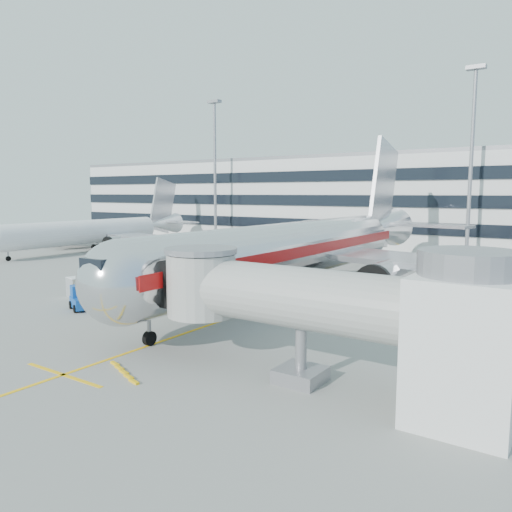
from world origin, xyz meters
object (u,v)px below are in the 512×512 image
Objects in this scene: baggage_tug at (81,299)px; cargo_container_right at (137,277)px; cargo_container_left at (78,287)px; cargo_container_front at (113,288)px; ramp_worker at (136,298)px; main_jet at (306,247)px; belt_loader at (152,297)px.

baggage_tug is 1.51× the size of cargo_container_right.
cargo_container_right is at bearing 85.11° from cargo_container_left.
baggage_tug is at bearing -66.87° from cargo_container_front.
cargo_container_left is 6.43m from cargo_container_right.
ramp_worker is at bearing 39.62° from baggage_tug.
ramp_worker is (7.84, -0.29, -0.05)m from cargo_container_left.
main_jet is 14.66m from belt_loader.
belt_loader is 5.65m from cargo_container_front.
baggage_tug reaches higher than cargo_container_left.
cargo_container_right is at bearing 112.83° from baggage_tug.
cargo_container_right is 1.05× the size of cargo_container_front.
baggage_tug is 4.30m from ramp_worker.
cargo_container_front is (-2.08, 4.87, -0.06)m from baggage_tug.
cargo_container_front is 1.10× the size of ramp_worker.
main_jet reaches higher than baggage_tug.
main_jet reaches higher than cargo_container_right.
belt_loader reaches higher than ramp_worker.
cargo_container_left is at bearing -94.89° from cargo_container_right.
belt_loader is 5.53m from baggage_tug.
belt_loader reaches higher than baggage_tug.
belt_loader is at bearing 50.25° from baggage_tug.
cargo_container_left is 1.04× the size of cargo_container_right.
cargo_container_front is 5.80m from ramp_worker.
baggage_tug is at bearing -33.89° from cargo_container_left.
main_jet reaches higher than cargo_container_left.
baggage_tug is at bearing -67.17° from cargo_container_right.
belt_loader is 1.53m from ramp_worker.
cargo_container_left is at bearing -171.46° from belt_loader.
cargo_container_left is 1.20× the size of ramp_worker.
cargo_container_right is (-3.97, 9.44, 0.04)m from baggage_tug.
cargo_container_front is at bearing 36.93° from cargo_container_left.
main_jet is at bearing 39.30° from cargo_container_front.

